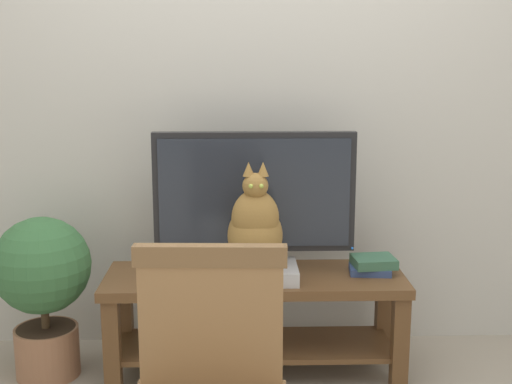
{
  "coord_description": "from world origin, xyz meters",
  "views": [
    {
      "loc": [
        -0.07,
        -2.37,
        1.45
      ],
      "look_at": [
        0.0,
        0.49,
        0.86
      ],
      "focal_mm": 47.92,
      "sensor_mm": 36.0,
      "label": 1
    }
  ],
  "objects_px": {
    "tv": "(255,197)",
    "tv_stand": "(256,305)",
    "cat": "(256,228)",
    "potted_plant": "(43,283)",
    "media_box": "(255,272)",
    "book_stack": "(372,265)"
  },
  "relations": [
    {
      "from": "tv",
      "to": "tv_stand",
      "type": "bearing_deg",
      "value": -90.03
    },
    {
      "from": "tv",
      "to": "cat",
      "type": "relative_size",
      "value": 1.93
    },
    {
      "from": "potted_plant",
      "to": "tv_stand",
      "type": "bearing_deg",
      "value": 0.31
    },
    {
      "from": "media_box",
      "to": "potted_plant",
      "type": "xyz_separation_m",
      "value": [
        -0.94,
        0.05,
        -0.06
      ]
    },
    {
      "from": "tv_stand",
      "to": "tv",
      "type": "relative_size",
      "value": 1.49
    },
    {
      "from": "tv_stand",
      "to": "tv",
      "type": "distance_m",
      "value": 0.49
    },
    {
      "from": "tv_stand",
      "to": "media_box",
      "type": "xyz_separation_m",
      "value": [
        -0.0,
        -0.06,
        0.17
      ]
    },
    {
      "from": "tv",
      "to": "media_box",
      "type": "relative_size",
      "value": 2.43
    },
    {
      "from": "book_stack",
      "to": "tv",
      "type": "bearing_deg",
      "value": 175.34
    },
    {
      "from": "media_box",
      "to": "potted_plant",
      "type": "bearing_deg",
      "value": 176.88
    },
    {
      "from": "tv",
      "to": "media_box",
      "type": "bearing_deg",
      "value": -91.22
    },
    {
      "from": "cat",
      "to": "book_stack",
      "type": "distance_m",
      "value": 0.57
    },
    {
      "from": "tv_stand",
      "to": "cat",
      "type": "xyz_separation_m",
      "value": [
        -0.0,
        -0.07,
        0.38
      ]
    },
    {
      "from": "tv_stand",
      "to": "potted_plant",
      "type": "relative_size",
      "value": 1.82
    },
    {
      "from": "tv_stand",
      "to": "cat",
      "type": "distance_m",
      "value": 0.38
    },
    {
      "from": "book_stack",
      "to": "potted_plant",
      "type": "xyz_separation_m",
      "value": [
        -1.47,
        -0.02,
        -0.06
      ]
    },
    {
      "from": "tv",
      "to": "book_stack",
      "type": "xyz_separation_m",
      "value": [
        0.53,
        -0.04,
        -0.31
      ]
    },
    {
      "from": "tv_stand",
      "to": "media_box",
      "type": "relative_size",
      "value": 3.62
    },
    {
      "from": "tv_stand",
      "to": "tv",
      "type": "bearing_deg",
      "value": 89.97
    },
    {
      "from": "tv",
      "to": "potted_plant",
      "type": "height_order",
      "value": "tv"
    },
    {
      "from": "potted_plant",
      "to": "book_stack",
      "type": "bearing_deg",
      "value": 0.81
    },
    {
      "from": "tv",
      "to": "potted_plant",
      "type": "bearing_deg",
      "value": -176.14
    }
  ]
}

